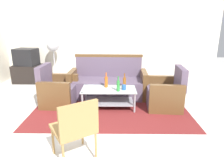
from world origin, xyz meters
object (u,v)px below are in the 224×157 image
object	(u,v)px
armchair_right	(165,94)
wicker_chair	(75,126)
coffee_table	(109,95)
tv_stand	(28,74)
bottle_green	(118,86)
cup	(124,87)
pedestal_fan	(53,48)
bottle_brown	(124,82)
bottle_orange	(106,82)
couch	(108,83)
television	(26,57)
armchair_left	(58,91)

from	to	relation	value
armchair_right	wicker_chair	distance (m)	2.28
coffee_table	tv_stand	distance (m)	3.02
bottle_green	wicker_chair	xyz separation A→B (m)	(-0.55, -1.51, -0.03)
cup	wicker_chair	distance (m)	1.73
cup	pedestal_fan	xyz separation A→B (m)	(-1.95, 1.90, 0.55)
bottle_brown	cup	world-z (taller)	bottle_brown
cup	bottle_orange	bearing A→B (deg)	155.96
armchair_right	cup	xyz separation A→B (m)	(-0.86, -0.08, 0.17)
bottle_brown	pedestal_fan	distance (m)	2.68
pedestal_fan	couch	bearing A→B (deg)	-36.04
armchair_right	television	size ratio (longest dim) A/B	1.28
armchair_right	television	distance (m)	4.04
armchair_right	bottle_brown	size ratio (longest dim) A/B	2.83
bottle_orange	cup	bearing A→B (deg)	-24.04
couch	tv_stand	xyz separation A→B (m)	(-2.40, 1.12, -0.06)
coffee_table	bottle_orange	xyz separation A→B (m)	(-0.06, 0.09, 0.26)
couch	armchair_left	xyz separation A→B (m)	(-1.06, -0.50, -0.03)
coffee_table	tv_stand	xyz separation A→B (m)	(-2.44, 1.77, -0.01)
cup	tv_stand	world-z (taller)	tv_stand
armchair_left	coffee_table	size ratio (longest dim) A/B	0.77
cup	wicker_chair	bearing A→B (deg)	-112.62
armchair_left	cup	distance (m)	1.43
couch	television	distance (m)	2.69
couch	pedestal_fan	bearing A→B (deg)	-33.91
bottle_brown	pedestal_fan	world-z (taller)	pedestal_fan
bottle_brown	television	xyz separation A→B (m)	(-2.76, 1.71, 0.24)
cup	tv_stand	bearing A→B (deg)	146.09
bottle_orange	television	world-z (taller)	television
armchair_right	bottle_orange	world-z (taller)	armchair_right
bottle_green	tv_stand	world-z (taller)	bottle_green
bottle_brown	cup	bearing A→B (deg)	-96.60
bottle_brown	bottle_orange	bearing A→B (deg)	176.54
armchair_right	television	bearing A→B (deg)	67.89
bottle_orange	cup	world-z (taller)	bottle_orange
coffee_table	bottle_green	size ratio (longest dim) A/B	3.64
television	armchair_left	bearing A→B (deg)	139.27
coffee_table	bottle_orange	distance (m)	0.28
bottle_green	bottle_orange	bearing A→B (deg)	134.64
coffee_table	bottle_brown	bearing A→B (deg)	11.77
coffee_table	bottle_green	distance (m)	0.35
coffee_table	television	bearing A→B (deg)	143.93
couch	armchair_right	size ratio (longest dim) A/B	2.15
tv_stand	pedestal_fan	size ratio (longest dim) A/B	0.63
coffee_table	pedestal_fan	world-z (taller)	pedestal_fan
armchair_right	tv_stand	distance (m)	4.02
armchair_right	bottle_green	world-z (taller)	armchair_right
bottle_green	tv_stand	xyz separation A→B (m)	(-2.63, 1.93, -0.26)
armchair_left	bottle_green	xyz separation A→B (m)	(1.29, -0.31, 0.24)
bottle_brown	armchair_left	bearing A→B (deg)	176.47
armchair_left	pedestal_fan	bearing A→B (deg)	-158.36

